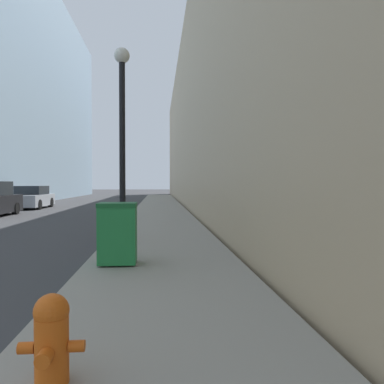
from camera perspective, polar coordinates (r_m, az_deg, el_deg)
sidewalk_right at (r=20.24m, az=-4.81°, el=-3.20°), size 3.05×60.00×0.12m
building_right_stone at (r=29.60m, az=10.27°, el=10.50°), size 12.00×60.00×12.77m
fire_hydrant at (r=3.25m, az=-20.63°, el=-19.95°), size 0.49×0.38×0.69m
trash_bin at (r=7.27m, az=-11.26°, el=-6.10°), size 0.72×0.64×1.17m
lamppost at (r=10.83m, az=-10.58°, el=9.62°), size 0.43×0.43×5.33m
parked_sedan_far at (r=26.98m, az=-23.16°, el=-0.83°), size 1.87×4.36×1.49m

